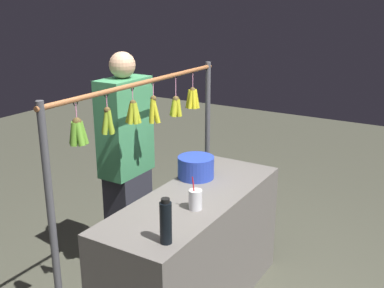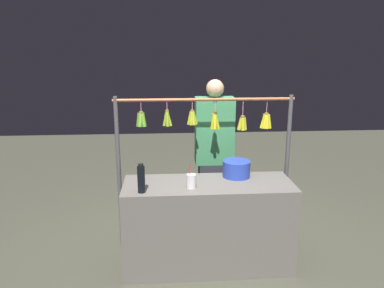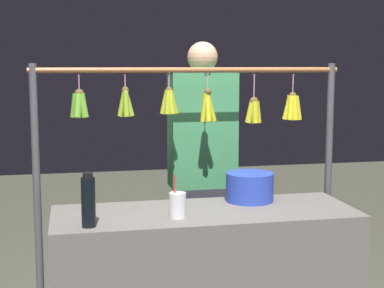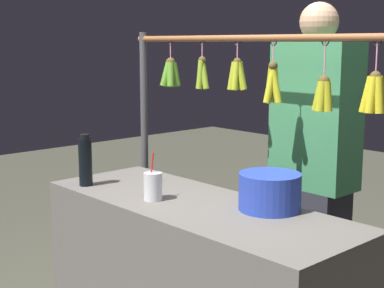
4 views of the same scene
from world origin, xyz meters
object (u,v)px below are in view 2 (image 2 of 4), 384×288
Objects in this scene: water_bottle at (141,179)px; blue_bucket at (236,169)px; vendor_person at (214,160)px; drink_cup at (191,181)px.

water_bottle reaches higher than blue_bucket.
water_bottle is at bearing 21.15° from blue_bucket.
vendor_person reaches higher than water_bottle.
vendor_person is (-0.32, -0.82, -0.05)m from drink_cup.
blue_bucket is 0.15× the size of vendor_person.
blue_bucket is 1.23× the size of drink_cup.
drink_cup is 0.88m from vendor_person.
water_bottle is at bearing 49.40° from vendor_person.
drink_cup is at bearing 68.81° from vendor_person.
vendor_person is (0.16, -0.54, -0.07)m from blue_bucket.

